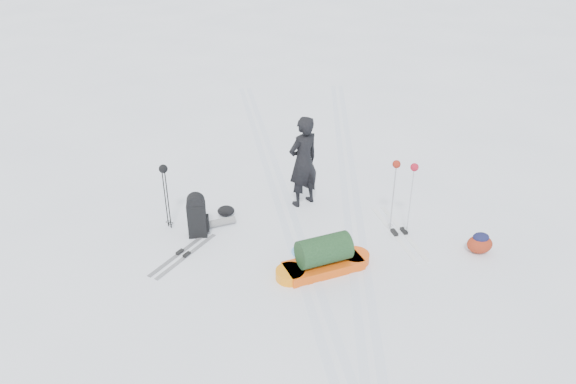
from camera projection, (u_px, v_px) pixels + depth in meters
The scene contains 14 objects.
ground at pixel (297, 243), 10.37m from camera, with size 200.00×200.00×0.00m, color white.
snow_hill_backdrop at pixel (534, 273), 122.57m from camera, with size 359.50×192.00×162.45m.
ski_tracks at pixel (322, 217), 11.18m from camera, with size 3.38×17.97×0.01m.
skier at pixel (303, 162), 11.19m from camera, with size 0.70×0.46×1.92m, color black.
pulk_sled at pixel (324, 258), 9.53m from camera, with size 1.80×0.97×0.66m.
expedition_rucksack at pixel (200, 216), 10.45m from camera, with size 0.89×0.57×0.87m.
ski_poles_black at pixel (164, 177), 10.32m from camera, with size 0.17×0.17×1.34m.
ski_poles_silver at pixel (405, 174), 10.11m from camera, with size 0.43×0.30×1.48m.
touring_skis_grey at pixel (183, 254), 10.04m from camera, with size 1.15×1.42×0.06m.
touring_skis_white at pixel (399, 233), 10.64m from camera, with size 0.62×2.00×0.07m.
rope_coil at pixel (304, 251), 10.10m from camera, with size 0.52×0.52×0.05m.
small_daypack at pixel (480, 243), 10.03m from camera, with size 0.55×0.49×0.39m.
thermos_pair at pixel (195, 226), 10.64m from camera, with size 0.24×0.22×0.29m.
stuff_sack at pixel (226, 211), 11.18m from camera, with size 0.39×0.33×0.21m.
Camera 1 is at (-1.05, -8.55, 5.85)m, focal length 35.00 mm.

